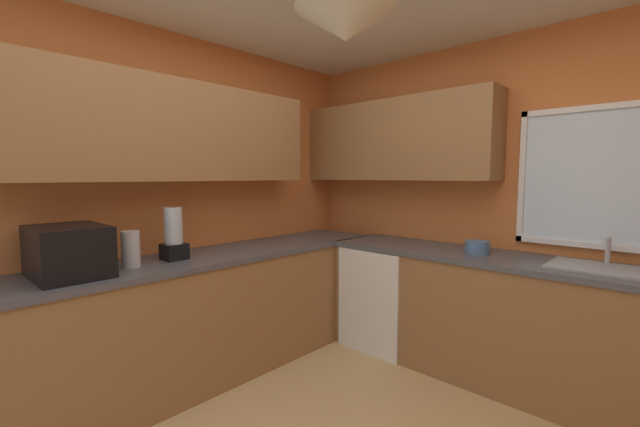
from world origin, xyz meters
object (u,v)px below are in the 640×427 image
bowl (477,247)px  blender_appliance (174,236)px  kettle (131,249)px  sink_assembly (603,268)px  dishwasher (386,295)px  microwave (68,251)px

bowl → blender_appliance: blender_appliance is taller
bowl → kettle: bearing=-126.0°
sink_assembly → bowl: size_ratio=3.30×
sink_assembly → bowl: bearing=-179.5°
kettle → bowl: kettle is taller
dishwasher → blender_appliance: bearing=-112.2°
dishwasher → blender_appliance: (-0.66, -1.62, 0.64)m
microwave → sink_assembly: (2.20, 2.29, -0.13)m
blender_appliance → bowl: bearing=49.1°
kettle → sink_assembly: 2.93m
dishwasher → microwave: size_ratio=1.81×
microwave → dishwasher: bearing=73.7°
kettle → blender_appliance: size_ratio=0.63×
sink_assembly → dishwasher: bearing=-178.6°
kettle → bowl: bearing=54.0°
dishwasher → sink_assembly: sink_assembly is taller
sink_assembly → kettle: bearing=-138.2°
sink_assembly → blender_appliance: 2.76m
sink_assembly → blender_appliance: (-2.20, -1.66, 0.15)m
microwave → bowl: (1.43, 2.28, -0.10)m
kettle → bowl: 2.40m
microwave → bowl: size_ratio=2.75×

